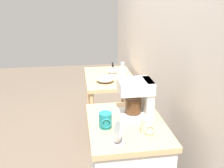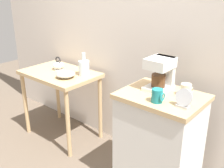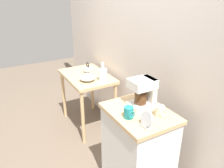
% 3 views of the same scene
% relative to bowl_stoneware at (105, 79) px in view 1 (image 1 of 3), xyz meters
% --- Properties ---
extents(back_wall, '(4.40, 0.10, 2.80)m').
position_rel_bowl_stoneware_xyz_m(back_wall, '(0.62, 0.46, 0.59)').
color(back_wall, silver).
rests_on(back_wall, ground_plane).
extents(wooden_table, '(0.82, 0.55, 0.78)m').
position_rel_bowl_stoneware_xyz_m(wooden_table, '(-0.18, 0.07, -0.15)').
color(wooden_table, tan).
rests_on(wooden_table, ground_plane).
extents(bowl_stoneware, '(0.20, 0.20, 0.06)m').
position_rel_bowl_stoneware_xyz_m(bowl_stoneware, '(0.00, 0.00, 0.00)').
color(bowl_stoneware, '#9E998C').
rests_on(bowl_stoneware, wooden_table).
extents(teakettle, '(0.16, 0.13, 0.15)m').
position_rel_bowl_stoneware_xyz_m(teakettle, '(-0.26, 0.12, 0.01)').
color(teakettle, white).
rests_on(teakettle, wooden_table).
extents(glass_carafe_vase, '(0.11, 0.11, 0.24)m').
position_rel_bowl_stoneware_xyz_m(glass_carafe_vase, '(0.09, 0.17, 0.05)').
color(glass_carafe_vase, silver).
rests_on(glass_carafe_vase, wooden_table).
extents(coffee_maker, '(0.18, 0.22, 0.26)m').
position_rel_bowl_stoneware_xyz_m(coffee_maker, '(1.04, 0.10, 0.23)').
color(coffee_maker, white).
rests_on(coffee_maker, kitchen_counter).
extents(mug_dark_teal, '(0.09, 0.08, 0.10)m').
position_rel_bowl_stoneware_xyz_m(mug_dark_teal, '(1.16, -0.14, 0.13)').
color(mug_dark_teal, teal).
rests_on(mug_dark_teal, kitchen_counter).
extents(mug_small_cream, '(0.09, 0.08, 0.09)m').
position_rel_bowl_stoneware_xyz_m(mug_small_cream, '(1.26, 0.11, 0.13)').
color(mug_small_cream, beige).
rests_on(mug_small_cream, kitchen_counter).
extents(table_clock, '(0.12, 0.06, 0.13)m').
position_rel_bowl_stoneware_xyz_m(table_clock, '(1.33, -0.09, 0.14)').
color(table_clock, '#B2B5BA').
rests_on(table_clock, kitchen_counter).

